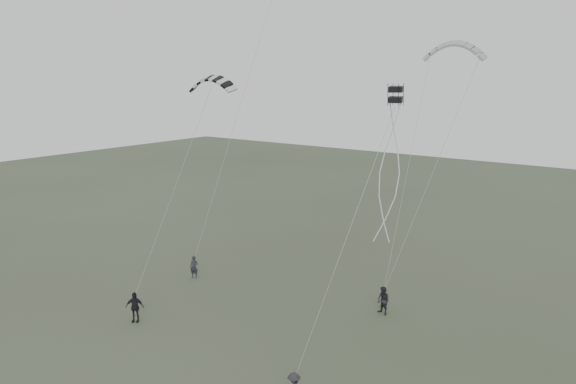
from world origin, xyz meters
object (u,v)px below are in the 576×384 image
Objects in this scene: kite_striped at (212,78)px; kite_box at (396,94)px; flyer_center at (135,307)px; flyer_right at (383,301)px; kite_pale_large at (455,43)px; flyer_left at (194,267)px.

kite_striped is 4.71× the size of kite_box.
kite_striped reaches higher than kite_box.
flyer_right is at bearing 5.29° from flyer_center.
kite_pale_large is (11.47, 17.05, 14.87)m from flyer_center.
kite_striped reaches higher than flyer_right.
flyer_right is at bearing 98.63° from kite_box.
kite_striped is (1.95, 0.24, 12.82)m from flyer_left.
flyer_left is 22.74m from kite_pale_large.
flyer_right is 17.21m from kite_striped.
flyer_left is at bearing 179.03° from kite_striped.
kite_pale_large is 15.57m from kite_striped.
flyer_left is 2.26× the size of kite_box.
kite_pale_large reaches higher than flyer_left.
flyer_center is 0.54× the size of kite_striped.
flyer_left is at bearing -156.03° from kite_pale_large.
flyer_center is 25.37m from kite_pale_large.
flyer_right is 13.84m from kite_box.
flyer_right is 16.83m from kite_pale_large.
kite_striped is 14.93m from kite_box.
kite_box is at bearing -44.97° from flyer_right.
flyer_center is at bearing -96.17° from flyer_left.
flyer_right is at bearing -15.09° from flyer_left.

